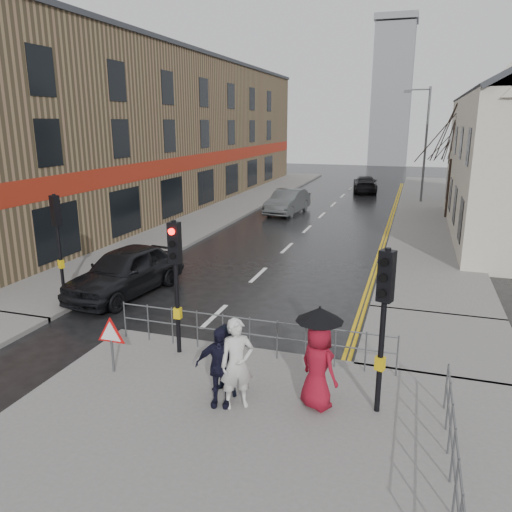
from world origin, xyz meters
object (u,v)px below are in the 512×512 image
Objects in this scene: pedestrian_b at (227,361)px; car_mid at (287,202)px; pedestrian_d at (220,367)px; pedestrian_a at (237,364)px; pedestrian_with_umbrella at (318,355)px; car_parked at (126,271)px.

car_mid is (-4.36, 22.23, -0.15)m from pedestrian_b.
pedestrian_d is 0.36× the size of car_mid.
pedestrian_a is 23.06m from car_mid.
pedestrian_a reaches higher than pedestrian_b.
pedestrian_a is at bearing -32.61° from pedestrian_b.
pedestrian_with_umbrella reaches higher than pedestrian_d.
pedestrian_with_umbrella is 2.01m from pedestrian_d.
pedestrian_d is at bearing -73.19° from car_mid.
pedestrian_d is 23.05m from car_mid.
car_mid is at bearing 105.84° from pedestrian_with_umbrella.
pedestrian_b is 0.33× the size of car_mid.
pedestrian_d reaches higher than pedestrian_b.
car_mid is at bearing 92.68° from car_parked.
pedestrian_a is at bearing -162.93° from pedestrian_with_umbrella.
pedestrian_b is at bearing -72.98° from car_mid.
pedestrian_d reaches higher than car_mid.
pedestrian_a is 0.40× the size of car_mid.
pedestrian_with_umbrella is 0.44× the size of car_parked.
car_parked is (-5.78, 5.75, -0.17)m from pedestrian_d.
pedestrian_d is at bearing 157.46° from pedestrian_a.
car_parked is 1.03× the size of car_mid.
pedestrian_b is 0.32× the size of car_parked.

